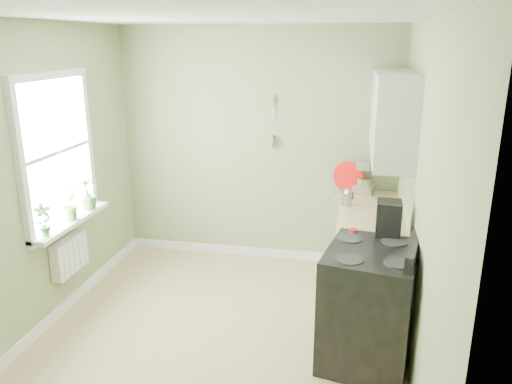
% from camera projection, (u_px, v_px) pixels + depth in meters
% --- Properties ---
extents(floor, '(3.20, 3.60, 0.02)m').
position_uv_depth(floor, '(219.00, 338.00, 4.44)').
color(floor, tan).
rests_on(floor, ground).
extents(ceiling, '(3.20, 3.60, 0.02)m').
position_uv_depth(ceiling, '(211.00, 15.00, 3.65)').
color(ceiling, white).
rests_on(ceiling, wall_back).
extents(wall_back, '(3.20, 0.02, 2.70)m').
position_uv_depth(wall_back, '(257.00, 147.00, 5.74)').
color(wall_back, gray).
rests_on(wall_back, floor).
extents(wall_left, '(0.02, 3.60, 2.70)m').
position_uv_depth(wall_left, '(37.00, 182.00, 4.34)').
color(wall_left, gray).
rests_on(wall_left, floor).
extents(wall_right, '(0.02, 3.60, 2.70)m').
position_uv_depth(wall_right, '(422.00, 204.00, 3.75)').
color(wall_right, gray).
rests_on(wall_right, floor).
extents(base_cabinets, '(0.60, 1.60, 0.87)m').
position_uv_depth(base_cabinets, '(369.00, 258.00, 5.01)').
color(base_cabinets, silver).
rests_on(base_cabinets, floor).
extents(countertop, '(0.64, 1.60, 0.04)m').
position_uv_depth(countertop, '(371.00, 215.00, 4.88)').
color(countertop, tan).
rests_on(countertop, base_cabinets).
extents(upper_cabinets, '(0.35, 1.40, 0.80)m').
position_uv_depth(upper_cabinets, '(392.00, 116.00, 4.67)').
color(upper_cabinets, silver).
rests_on(upper_cabinets, wall_right).
extents(window, '(0.06, 1.14, 1.44)m').
position_uv_depth(window, '(56.00, 152.00, 4.56)').
color(window, white).
rests_on(window, wall_left).
extents(window_sill, '(0.18, 1.14, 0.04)m').
position_uv_depth(window_sill, '(71.00, 221.00, 4.74)').
color(window_sill, white).
rests_on(window_sill, wall_left).
extents(radiator, '(0.12, 0.50, 0.35)m').
position_uv_depth(radiator, '(70.00, 255.00, 4.80)').
color(radiator, white).
rests_on(radiator, wall_left).
extents(wall_utensils, '(0.02, 0.14, 0.58)m').
position_uv_depth(wall_utensils, '(274.00, 130.00, 5.62)').
color(wall_utensils, tan).
rests_on(wall_utensils, wall_back).
extents(stove, '(0.83, 0.91, 1.10)m').
position_uv_depth(stove, '(369.00, 305.00, 4.00)').
color(stove, black).
rests_on(stove, floor).
extents(stand_mixer, '(0.25, 0.37, 0.42)m').
position_uv_depth(stand_mixer, '(364.00, 176.00, 5.53)').
color(stand_mixer, '#B2B2B7').
rests_on(stand_mixer, countertop).
extents(kettle, '(0.18, 0.10, 0.18)m').
position_uv_depth(kettle, '(347.00, 197.00, 5.07)').
color(kettle, silver).
rests_on(kettle, countertop).
extents(coffee_maker, '(0.21, 0.23, 0.35)m').
position_uv_depth(coffee_maker, '(388.00, 223.00, 4.15)').
color(coffee_maker, black).
rests_on(coffee_maker, countertop).
extents(red_tray, '(0.34, 0.12, 0.33)m').
position_uv_depth(red_tray, '(348.00, 176.00, 5.55)').
color(red_tray, red).
rests_on(red_tray, countertop).
extents(jar, '(0.08, 0.08, 0.08)m').
position_uv_depth(jar, '(353.00, 234.00, 4.24)').
color(jar, tan).
rests_on(jar, countertop).
extents(plant_a, '(0.18, 0.19, 0.30)m').
position_uv_depth(plant_a, '(43.00, 220.00, 4.28)').
color(plant_a, '#3A742D').
rests_on(plant_a, window_sill).
extents(plant_b, '(0.20, 0.21, 0.31)m').
position_uv_depth(plant_b, '(70.00, 204.00, 4.69)').
color(plant_b, '#3A742D').
rests_on(plant_b, window_sill).
extents(plant_c, '(0.26, 0.26, 0.32)m').
position_uv_depth(plant_c, '(88.00, 194.00, 4.98)').
color(plant_c, '#3A742D').
rests_on(plant_c, window_sill).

